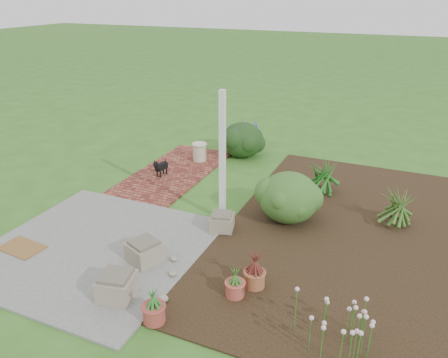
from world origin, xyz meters
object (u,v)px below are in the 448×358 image
at_px(stone_trough_near, 117,287).
at_px(black_dog, 160,166).
at_px(cream_ceramic_urn, 200,152).
at_px(evergreen_shrub, 289,196).

height_order(stone_trough_near, black_dog, black_dog).
relative_size(cream_ceramic_urn, evergreen_shrub, 0.39).
bearing_deg(cream_ceramic_urn, stone_trough_near, -75.69).
bearing_deg(evergreen_shrub, cream_ceramic_urn, 144.64).
relative_size(black_dog, evergreen_shrub, 0.41).
relative_size(stone_trough_near, evergreen_shrub, 0.43).
distance_m(cream_ceramic_urn, evergreen_shrub, 3.60).
bearing_deg(cream_ceramic_urn, black_dog, -106.45).
bearing_deg(evergreen_shrub, black_dog, 166.40).
xyz_separation_m(cream_ceramic_urn, evergreen_shrub, (2.93, -2.08, 0.25)).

